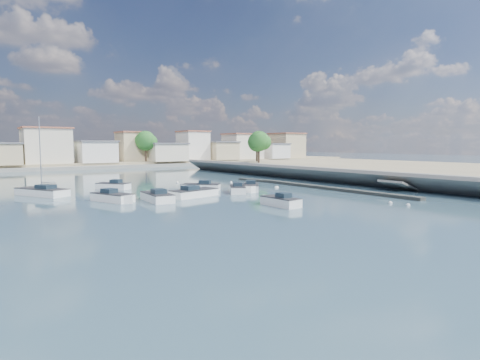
% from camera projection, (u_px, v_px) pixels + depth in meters
% --- Properties ---
extents(ground, '(400.00, 400.00, 0.00)m').
position_uv_depth(ground, '(175.00, 177.00, 71.84)').
color(ground, '#2D485B').
rests_on(ground, ground).
extents(seawall_walkway, '(5.00, 90.00, 1.80)m').
position_uv_depth(seawall_walkway, '(366.00, 177.00, 60.19)').
color(seawall_walkway, slate).
rests_on(seawall_walkway, ground).
extents(seawall_embankment, '(49.65, 90.00, 2.90)m').
position_uv_depth(seawall_embankment, '(442.00, 172.00, 72.46)').
color(seawall_embankment, slate).
rests_on(seawall_embankment, ground).
extents(breakwater, '(2.00, 31.02, 0.35)m').
position_uv_depth(breakwater, '(312.00, 186.00, 53.40)').
color(breakwater, black).
rests_on(breakwater, ground).
extents(far_shore_land, '(160.00, 40.00, 1.40)m').
position_uv_depth(far_shore_land, '(95.00, 162.00, 114.33)').
color(far_shore_land, gray).
rests_on(far_shore_land, ground).
extents(far_shore_quay, '(160.00, 2.50, 0.80)m').
position_uv_depth(far_shore_quay, '(119.00, 167.00, 97.17)').
color(far_shore_quay, slate).
rests_on(far_shore_quay, ground).
extents(far_town, '(113.01, 12.80, 8.35)m').
position_uv_depth(far_town, '(151.00, 148.00, 107.71)').
color(far_town, beige).
rests_on(far_town, far_shore_land).
extents(shore_trees, '(74.56, 38.32, 7.92)m').
position_uv_depth(shore_trees, '(156.00, 143.00, 99.04)').
color(shore_trees, '#38281E').
rests_on(shore_trees, ground).
extents(motorboat_a, '(1.69, 4.64, 1.48)m').
position_uv_depth(motorboat_a, '(279.00, 202.00, 37.42)').
color(motorboat_a, white).
rests_on(motorboat_a, ground).
extents(motorboat_b, '(3.56, 4.48, 1.48)m').
position_uv_depth(motorboat_b, '(237.00, 189.00, 47.88)').
color(motorboat_b, white).
rests_on(motorboat_b, ground).
extents(motorboat_c, '(4.48, 4.40, 1.48)m').
position_uv_depth(motorboat_c, '(200.00, 187.00, 50.24)').
color(motorboat_c, white).
rests_on(motorboat_c, ground).
extents(motorboat_d, '(4.10, 4.64, 1.48)m').
position_uv_depth(motorboat_d, '(251.00, 188.00, 49.49)').
color(motorboat_d, white).
rests_on(motorboat_d, ground).
extents(motorboat_e, '(2.35, 5.66, 1.48)m').
position_uv_depth(motorboat_e, '(156.00, 197.00, 40.75)').
color(motorboat_e, white).
rests_on(motorboat_e, ground).
extents(motorboat_f, '(3.98, 4.37, 1.48)m').
position_uv_depth(motorboat_f, '(112.00, 186.00, 51.35)').
color(motorboat_f, white).
rests_on(motorboat_f, ground).
extents(motorboat_g, '(3.44, 5.28, 1.48)m').
position_uv_depth(motorboat_g, '(114.00, 198.00, 40.19)').
color(motorboat_g, white).
rests_on(motorboat_g, ground).
extents(motorboat_h, '(6.23, 3.39, 1.48)m').
position_uv_depth(motorboat_h, '(196.00, 193.00, 44.09)').
color(motorboat_h, white).
rests_on(motorboat_h, ground).
extents(sailboat, '(5.08, 7.00, 9.00)m').
position_uv_depth(sailboat, '(40.00, 192.00, 45.03)').
color(sailboat, white).
rests_on(sailboat, ground).
extents(mooring_buoys, '(8.28, 33.36, 0.37)m').
position_uv_depth(mooring_buoys, '(279.00, 190.00, 50.50)').
color(mooring_buoys, white).
rests_on(mooring_buoys, ground).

